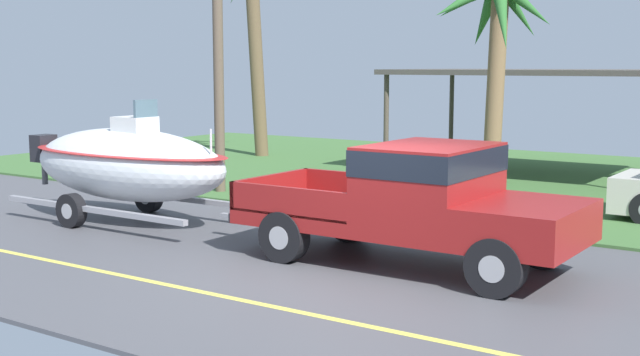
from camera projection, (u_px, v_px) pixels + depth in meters
name	position (u px, v px, depth m)	size (l,w,h in m)	color
ground	(557.00, 201.00, 18.61)	(36.00, 22.00, 0.11)	#4C4C51
pickup_truck_towing	(427.00, 199.00, 12.31)	(5.49, 2.16, 1.86)	maroon
boat_on_trailer	(127.00, 164.00, 15.89)	(5.97, 2.20, 2.38)	gray
carport_awning	(544.00, 74.00, 22.07)	(7.81, 4.62, 2.90)	#4C4238
palm_tree_near_right	(493.00, 29.00, 18.12)	(2.78, 3.11, 5.15)	brown
palm_tree_mid	(256.00, 10.00, 26.41)	(2.43, 2.83, 6.72)	brown
utility_pole	(218.00, 11.00, 19.01)	(0.24, 1.80, 8.22)	brown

